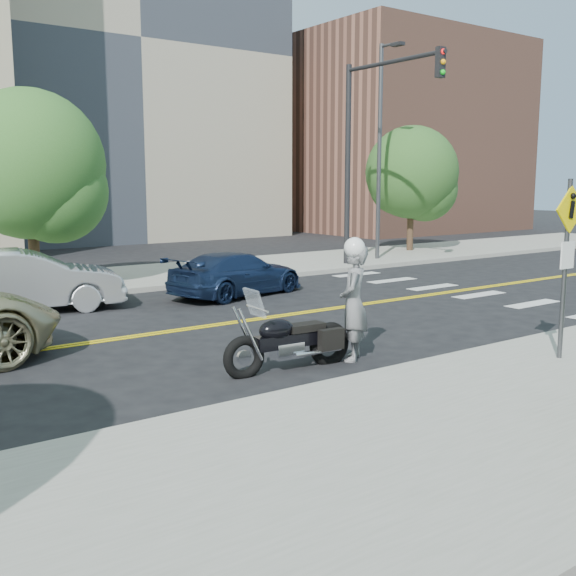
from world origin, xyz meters
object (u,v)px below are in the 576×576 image
(motorcyclist, at_px, (354,299))
(parked_car_blue, at_px, (237,274))
(motorcycle, at_px, (290,328))
(parked_car_silver, at_px, (25,281))
(pedestrian_sign, at_px, (567,251))

(motorcyclist, xyz_separation_m, parked_car_blue, (1.88, 6.98, -0.47))
(motorcyclist, distance_m, motorcycle, 1.34)
(motorcycle, relative_size, parked_car_silver, 0.51)
(motorcycle, distance_m, parked_car_blue, 7.53)
(pedestrian_sign, xyz_separation_m, parked_car_silver, (-6.02, 10.30, -1.21))
(parked_car_silver, xyz_separation_m, parked_car_blue, (5.34, -0.95, -0.15))
(parked_car_silver, height_order, parked_car_blue, parked_car_silver)
(motorcycle, xyz_separation_m, parked_car_blue, (3.15, 6.84, -0.11))
(parked_car_blue, bearing_deg, pedestrian_sign, 170.71)
(motorcyclist, xyz_separation_m, motorcycle, (-1.28, 0.14, -0.37))
(pedestrian_sign, distance_m, motorcyclist, 3.61)
(pedestrian_sign, height_order, motorcycle, pedestrian_sign)
(pedestrian_sign, bearing_deg, parked_car_silver, 120.31)
(pedestrian_sign, height_order, parked_car_blue, pedestrian_sign)
(pedestrian_sign, distance_m, motorcycle, 4.76)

